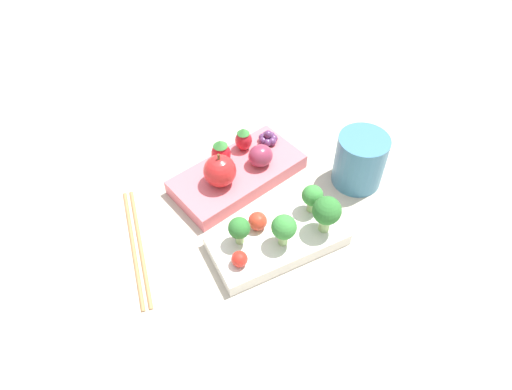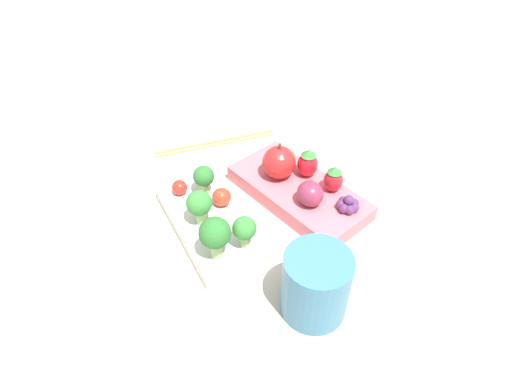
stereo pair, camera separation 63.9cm
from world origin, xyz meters
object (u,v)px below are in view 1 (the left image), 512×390
(broccoli_floret_2, at_px, (327,212))
(cherry_tomato_1, at_px, (258,221))
(broccoli_floret_1, at_px, (284,228))
(strawberry_0, at_px, (243,139))
(drinking_cup, at_px, (360,160))
(bento_box_fruit, at_px, (238,174))
(cherry_tomato_0, at_px, (239,259))
(chopsticks_pair, at_px, (136,245))
(broccoli_floret_3, at_px, (312,196))
(grape_cluster, at_px, (268,138))
(bento_box_savoury, at_px, (277,240))
(broccoli_floret_0, at_px, (239,229))
(plum, at_px, (261,156))
(apple, at_px, (220,171))
(strawberry_1, at_px, (221,152))

(broccoli_floret_2, xyz_separation_m, cherry_tomato_1, (0.08, -0.05, -0.03))
(broccoli_floret_1, height_order, strawberry_0, broccoli_floret_1)
(drinking_cup, bearing_deg, bento_box_fruit, -31.01)
(cherry_tomato_0, bearing_deg, chopsticks_pair, -47.11)
(broccoli_floret_3, distance_m, cherry_tomato_0, 0.14)
(bento_box_fruit, relative_size, grape_cluster, 6.92)
(broccoli_floret_2, relative_size, cherry_tomato_0, 2.76)
(bento_box_fruit, height_order, strawberry_0, strawberry_0)
(bento_box_fruit, distance_m, broccoli_floret_2, 0.18)
(bento_box_savoury, xyz_separation_m, cherry_tomato_0, (0.07, 0.01, 0.02))
(bento_box_savoury, xyz_separation_m, strawberry_0, (-0.05, -0.17, 0.03))
(broccoli_floret_2, distance_m, drinking_cup, 0.13)
(broccoli_floret_3, height_order, strawberry_0, broccoli_floret_3)
(broccoli_floret_0, xyz_separation_m, plum, (-0.10, -0.11, -0.01))
(apple, bearing_deg, drinking_cup, 156.61)
(broccoli_floret_1, bearing_deg, broccoli_floret_3, -156.99)
(broccoli_floret_0, xyz_separation_m, broccoli_floret_1, (-0.05, 0.03, 0.00))
(apple, bearing_deg, broccoli_floret_1, 98.81)
(strawberry_0, bearing_deg, broccoli_floret_3, 97.22)
(broccoli_floret_0, xyz_separation_m, drinking_cup, (-0.23, -0.02, -0.01))
(cherry_tomato_0, relative_size, strawberry_0, 0.53)
(bento_box_fruit, bearing_deg, drinking_cup, 148.99)
(broccoli_floret_3, relative_size, cherry_tomato_0, 2.13)
(drinking_cup, bearing_deg, grape_cluster, -54.93)
(cherry_tomato_0, xyz_separation_m, strawberry_0, (-0.11, -0.19, 0.01))
(grape_cluster, height_order, drinking_cup, drinking_cup)
(apple, bearing_deg, broccoli_floret_0, 75.19)
(plum, height_order, drinking_cup, drinking_cup)
(broccoli_floret_2, bearing_deg, drinking_cup, -150.44)
(cherry_tomato_1, relative_size, strawberry_0, 0.64)
(chopsticks_pair, bearing_deg, broccoli_floret_2, 152.12)
(grape_cluster, height_order, chopsticks_pair, grape_cluster)
(bento_box_fruit, height_order, broccoli_floret_0, broccoli_floret_0)
(broccoli_floret_3, xyz_separation_m, chopsticks_pair, (0.24, -0.09, -0.05))
(broccoli_floret_2, distance_m, cherry_tomato_1, 0.10)
(apple, bearing_deg, plum, -177.96)
(plum, bearing_deg, cherry_tomato_0, 50.06)
(cherry_tomato_1, height_order, chopsticks_pair, cherry_tomato_1)
(broccoli_floret_3, relative_size, drinking_cup, 0.54)
(broccoli_floret_1, height_order, drinking_cup, drinking_cup)
(chopsticks_pair, bearing_deg, broccoli_floret_0, 146.27)
(bento_box_fruit, distance_m, cherry_tomato_0, 0.17)
(strawberry_1, bearing_deg, chopsticks_pair, 19.97)
(bento_box_fruit, xyz_separation_m, broccoli_floret_2, (-0.05, 0.16, 0.05))
(broccoli_floret_1, xyz_separation_m, strawberry_0, (-0.05, -0.19, -0.01))
(cherry_tomato_1, bearing_deg, grape_cluster, -126.79)
(broccoli_floret_0, distance_m, plum, 0.15)
(strawberry_0, bearing_deg, cherry_tomato_0, 58.56)
(cherry_tomato_1, bearing_deg, bento_box_savoury, 118.52)
(bento_box_fruit, relative_size, strawberry_0, 5.28)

